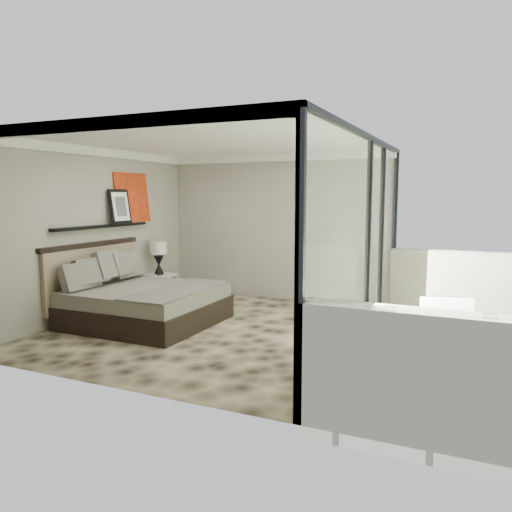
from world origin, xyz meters
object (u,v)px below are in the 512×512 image
at_px(table_lamp, 159,253).
at_px(lounger, 456,337).
at_px(bed, 140,301).
at_px(nightstand, 158,287).

bearing_deg(table_lamp, lounger, -10.50).
relative_size(bed, nightstand, 4.13).
distance_m(bed, table_lamp, 1.79).
relative_size(bed, lounger, 1.36).
bearing_deg(bed, nightstand, 115.93).
relative_size(bed, table_lamp, 3.47).
height_order(table_lamp, lounger, table_lamp).
relative_size(nightstand, table_lamp, 0.84).
height_order(bed, table_lamp, bed).
distance_m(nightstand, lounger, 5.47).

